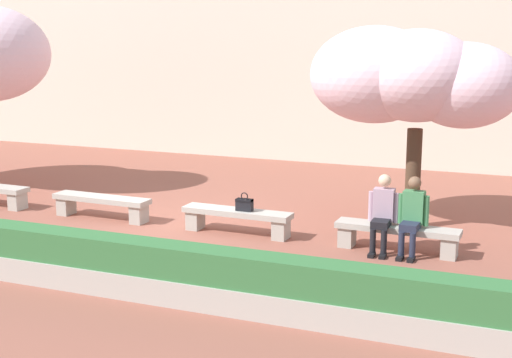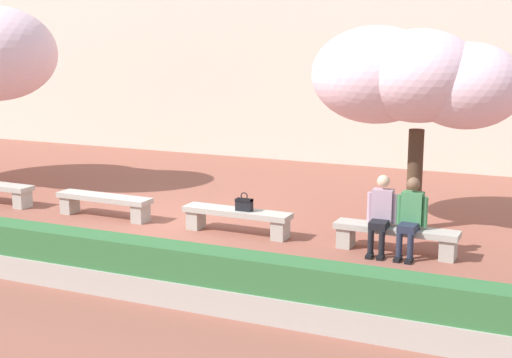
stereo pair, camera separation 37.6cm
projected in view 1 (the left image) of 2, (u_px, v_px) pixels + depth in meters
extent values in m
plane|color=#8E5142|center=(167.00, 226.00, 13.47)|extent=(100.00, 100.00, 0.00)
cube|color=#ADA89E|center=(18.00, 201.00, 14.71)|extent=(0.25, 0.35, 0.35)
cube|color=#ADA89E|center=(101.00, 199.00, 13.93)|extent=(2.06, 0.47, 0.10)
cube|color=#ADA89E|center=(66.00, 206.00, 14.30)|extent=(0.25, 0.35, 0.35)
cube|color=#ADA89E|center=(139.00, 214.00, 13.64)|extent=(0.25, 0.35, 0.35)
cube|color=#ADA89E|center=(237.00, 212.00, 12.86)|extent=(2.06, 0.47, 0.10)
cube|color=#ADA89E|center=(195.00, 220.00, 13.23)|extent=(0.25, 0.35, 0.35)
cube|color=#ADA89E|center=(281.00, 229.00, 12.57)|extent=(0.25, 0.35, 0.35)
cube|color=#ADA89E|center=(397.00, 229.00, 11.78)|extent=(2.06, 0.47, 0.10)
cube|color=#ADA89E|center=(347.00, 236.00, 12.16)|extent=(0.25, 0.35, 0.35)
cube|color=#ADA89E|center=(449.00, 248.00, 11.49)|extent=(0.25, 0.35, 0.35)
cube|color=black|center=(372.00, 255.00, 11.59)|extent=(0.11, 0.22, 0.06)
cylinder|color=black|center=(373.00, 241.00, 11.61)|extent=(0.10, 0.10, 0.42)
cube|color=black|center=(383.00, 256.00, 11.53)|extent=(0.11, 0.22, 0.06)
cylinder|color=black|center=(384.00, 243.00, 11.54)|extent=(0.10, 0.10, 0.42)
cube|color=black|center=(381.00, 223.00, 11.69)|extent=(0.29, 0.41, 0.12)
cube|color=#B293A8|center=(384.00, 204.00, 11.84)|extent=(0.35, 0.23, 0.54)
sphere|color=beige|center=(385.00, 181.00, 11.76)|extent=(0.21, 0.21, 0.21)
cylinder|color=#B293A8|center=(371.00, 206.00, 11.90)|extent=(0.09, 0.09, 0.50)
cylinder|color=#B293A8|center=(396.00, 208.00, 11.75)|extent=(0.09, 0.09, 0.50)
cube|color=black|center=(400.00, 258.00, 11.43)|extent=(0.11, 0.22, 0.06)
cylinder|color=#23283D|center=(401.00, 244.00, 11.44)|extent=(0.10, 0.10, 0.42)
cube|color=black|center=(411.00, 259.00, 11.36)|extent=(0.11, 0.22, 0.06)
cylinder|color=#23283D|center=(412.00, 246.00, 11.37)|extent=(0.10, 0.10, 0.42)
cube|color=#23283D|center=(410.00, 226.00, 11.51)|extent=(0.30, 0.41, 0.12)
cube|color=#428451|center=(414.00, 207.00, 11.65)|extent=(0.35, 0.23, 0.54)
sphere|color=brown|center=(415.00, 183.00, 11.57)|extent=(0.21, 0.21, 0.21)
cylinder|color=#428451|center=(401.00, 208.00, 11.73)|extent=(0.09, 0.09, 0.50)
cylinder|color=#428451|center=(426.00, 211.00, 11.56)|extent=(0.09, 0.09, 0.50)
cube|color=black|center=(244.00, 205.00, 12.74)|extent=(0.30, 0.14, 0.22)
cube|color=black|center=(244.00, 200.00, 12.72)|extent=(0.30, 0.15, 0.04)
torus|color=black|center=(244.00, 196.00, 12.71)|extent=(0.14, 0.02, 0.14)
cylinder|color=#473323|center=(413.00, 179.00, 13.19)|extent=(0.28, 0.28, 1.86)
ellipsoid|color=#F4CCDB|center=(418.00, 76.00, 12.81)|extent=(2.23, 2.30, 1.67)
ellipsoid|color=#F4CCDB|center=(375.00, 75.00, 13.21)|extent=(2.40, 2.42, 1.80)
ellipsoid|color=#F4CCDB|center=(464.00, 85.00, 12.63)|extent=(2.04, 1.93, 1.53)
cube|color=#ADA89E|center=(53.00, 270.00, 10.36)|extent=(15.75, 0.50, 0.36)
cube|color=#336B38|center=(51.00, 244.00, 10.28)|extent=(15.65, 0.44, 0.44)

